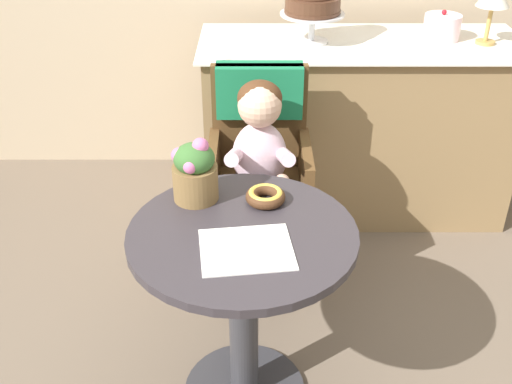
# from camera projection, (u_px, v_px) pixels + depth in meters

# --- Properties ---
(cafe_table) EXTENTS (0.72, 0.72, 0.72)m
(cafe_table) POSITION_uv_depth(u_px,v_px,m) (241.00, 284.00, 2.02)
(cafe_table) COLOR #332D33
(cafe_table) RESTS_ON ground
(wicker_chair) EXTENTS (0.42, 0.45, 0.95)m
(wicker_chair) POSITION_uv_depth(u_px,v_px,m) (257.00, 144.00, 2.59)
(wicker_chair) COLOR brown
(wicker_chair) RESTS_ON ground
(seated_child) EXTENTS (0.27, 0.32, 0.73)m
(seated_child) POSITION_uv_depth(u_px,v_px,m) (257.00, 154.00, 2.44)
(seated_child) COLOR silver
(seated_child) RESTS_ON ground
(paper_napkin) EXTENTS (0.30, 0.27, 0.00)m
(paper_napkin) POSITION_uv_depth(u_px,v_px,m) (244.00, 249.00, 1.82)
(paper_napkin) COLOR white
(paper_napkin) RESTS_ON cafe_table
(donut_front) EXTENTS (0.13, 0.13, 0.04)m
(donut_front) POSITION_uv_depth(u_px,v_px,m) (263.00, 196.00, 2.04)
(donut_front) COLOR #4C2D19
(donut_front) RESTS_ON cafe_table
(flower_vase) EXTENTS (0.15, 0.15, 0.22)m
(flower_vase) POSITION_uv_depth(u_px,v_px,m) (192.00, 171.00, 2.02)
(flower_vase) COLOR brown
(flower_vase) RESTS_ON cafe_table
(display_counter) EXTENTS (1.56, 0.62, 0.90)m
(display_counter) POSITION_uv_depth(u_px,v_px,m) (353.00, 128.00, 3.16)
(display_counter) COLOR #93754C
(display_counter) RESTS_ON ground
(round_layer_cake) EXTENTS (0.17, 0.17, 0.14)m
(round_layer_cake) POSITION_uv_depth(u_px,v_px,m) (439.00, 27.00, 2.94)
(round_layer_cake) COLOR silver
(round_layer_cake) RESTS_ON display_counter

